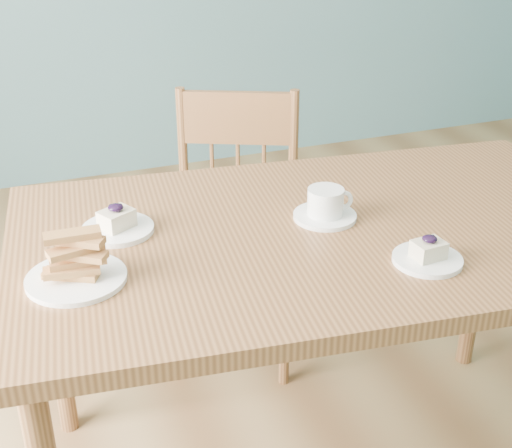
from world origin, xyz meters
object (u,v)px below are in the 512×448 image
cheesecake_plate_near (428,255)px  cheesecake_plate_far (117,225)px  dining_chair (235,229)px  biscotti_plate (75,265)px  coffee_cup (326,206)px  dining_table (324,255)px

cheesecake_plate_near → cheesecake_plate_far: size_ratio=0.90×
dining_chair → biscotti_plate: 1.01m
dining_chair → coffee_cup: 0.74m
dining_chair → cheesecake_plate_near: 0.99m
cheesecake_plate_near → cheesecake_plate_far: 0.73m
dining_chair → dining_table: bearing=-65.2°
cheesecake_plate_near → coffee_cup: size_ratio=0.99×
cheesecake_plate_near → coffee_cup: coffee_cup is taller
dining_chair → cheesecake_plate_far: dining_chair is taller
coffee_cup → cheesecake_plate_near: bearing=-57.8°
biscotti_plate → cheesecake_plate_near: bearing=-14.6°
cheesecake_plate_near → dining_table: bearing=119.8°
cheesecake_plate_far → coffee_cup: bearing=-12.3°
dining_chair → cheesecake_plate_near: (0.14, -0.91, 0.35)m
cheesecake_plate_near → biscotti_plate: size_ratio=0.73×
cheesecake_plate_far → biscotti_plate: biscotti_plate is taller
cheesecake_plate_far → biscotti_plate: size_ratio=0.81×
dining_table → coffee_cup: coffee_cup is taller
dining_table → dining_chair: dining_chair is taller
biscotti_plate → dining_chair: bearing=50.2°
cheesecake_plate_near → coffee_cup: (-0.12, 0.28, 0.02)m
cheesecake_plate_near → biscotti_plate: 0.77m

